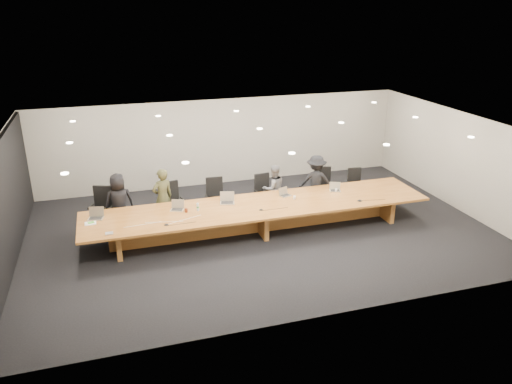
# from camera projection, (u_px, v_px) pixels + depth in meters

# --- Properties ---
(ground) EXTENTS (12.00, 12.00, 0.00)m
(ground) POSITION_uv_depth(u_px,v_px,m) (259.00, 231.00, 13.18)
(ground) COLOR black
(ground) RESTS_ON ground
(back_wall) EXTENTS (12.00, 0.02, 2.80)m
(back_wall) POSITION_uv_depth(u_px,v_px,m) (223.00, 142.00, 16.25)
(back_wall) COLOR beige
(back_wall) RESTS_ON ground
(left_wall_panel) EXTENTS (0.08, 7.84, 2.74)m
(left_wall_panel) POSITION_uv_depth(u_px,v_px,m) (4.00, 209.00, 11.06)
(left_wall_panel) COLOR black
(left_wall_panel) RESTS_ON ground
(conference_table) EXTENTS (9.00, 1.80, 0.75)m
(conference_table) POSITION_uv_depth(u_px,v_px,m) (259.00, 213.00, 13.00)
(conference_table) COLOR brown
(conference_table) RESTS_ON ground
(chair_far_left) EXTENTS (0.77, 0.77, 1.19)m
(chair_far_left) POSITION_uv_depth(u_px,v_px,m) (102.00, 209.00, 13.04)
(chair_far_left) COLOR black
(chair_far_left) RESTS_ON ground
(chair_left) EXTENTS (0.67, 0.67, 1.14)m
(chair_left) POSITION_uv_depth(u_px,v_px,m) (173.00, 203.00, 13.55)
(chair_left) COLOR black
(chair_left) RESTS_ON ground
(chair_mid_left) EXTENTS (0.60, 0.60, 1.12)m
(chair_mid_left) POSITION_uv_depth(u_px,v_px,m) (216.00, 198.00, 13.89)
(chair_mid_left) COLOR black
(chair_mid_left) RESTS_ON ground
(chair_mid_right) EXTENTS (0.60, 0.60, 1.08)m
(chair_mid_right) POSITION_uv_depth(u_px,v_px,m) (265.00, 193.00, 14.33)
(chair_mid_right) COLOR black
(chair_mid_right) RESTS_ON ground
(chair_right) EXTENTS (0.73, 0.73, 1.12)m
(chair_right) POSITION_uv_depth(u_px,v_px,m) (323.00, 186.00, 14.79)
(chair_right) COLOR black
(chair_right) RESTS_ON ground
(chair_far_right) EXTENTS (0.56, 0.56, 1.00)m
(chair_far_right) POSITION_uv_depth(u_px,v_px,m) (356.00, 185.00, 15.08)
(chair_far_right) COLOR black
(chair_far_right) RESTS_ON ground
(person_a) EXTENTS (0.84, 0.62, 1.57)m
(person_a) POSITION_uv_depth(u_px,v_px,m) (119.00, 203.00, 12.97)
(person_a) COLOR black
(person_a) RESTS_ON ground
(person_b) EXTENTS (0.68, 0.56, 1.60)m
(person_b) POSITION_uv_depth(u_px,v_px,m) (163.00, 197.00, 13.29)
(person_b) COLOR #34341C
(person_b) RESTS_ON ground
(person_c) EXTENTS (0.74, 0.61, 1.40)m
(person_c) POSITION_uv_depth(u_px,v_px,m) (274.00, 189.00, 14.19)
(person_c) COLOR #5B5B5D
(person_c) RESTS_ON ground
(person_d) EXTENTS (1.15, 0.90, 1.57)m
(person_d) POSITION_uv_depth(u_px,v_px,m) (316.00, 181.00, 14.50)
(person_d) COLOR black
(person_d) RESTS_ON ground
(laptop_a) EXTENTS (0.40, 0.33, 0.28)m
(laptop_a) POSITION_uv_depth(u_px,v_px,m) (95.00, 214.00, 12.04)
(laptop_a) COLOR tan
(laptop_a) RESTS_ON conference_table
(laptop_b) EXTENTS (0.39, 0.34, 0.25)m
(laptop_b) POSITION_uv_depth(u_px,v_px,m) (177.00, 206.00, 12.55)
(laptop_b) COLOR #BBAC8F
(laptop_b) RESTS_ON conference_table
(laptop_c) EXTENTS (0.43, 0.35, 0.29)m
(laptop_c) POSITION_uv_depth(u_px,v_px,m) (227.00, 198.00, 12.97)
(laptop_c) COLOR #BCAB90
(laptop_c) RESTS_ON conference_table
(laptop_d) EXTENTS (0.34, 0.30, 0.23)m
(laptop_d) POSITION_uv_depth(u_px,v_px,m) (286.00, 192.00, 13.48)
(laptop_d) COLOR tan
(laptop_d) RESTS_ON conference_table
(laptop_e) EXTENTS (0.35, 0.30, 0.24)m
(laptop_e) POSITION_uv_depth(u_px,v_px,m) (335.00, 187.00, 13.83)
(laptop_e) COLOR #B6A88B
(laptop_e) RESTS_ON conference_table
(water_bottle) EXTENTS (0.07, 0.07, 0.19)m
(water_bottle) POSITION_uv_depth(u_px,v_px,m) (198.00, 207.00, 12.53)
(water_bottle) COLOR silver
(water_bottle) RESTS_ON conference_table
(amber_mug) EXTENTS (0.09, 0.09, 0.10)m
(amber_mug) POSITION_uv_depth(u_px,v_px,m) (186.00, 210.00, 12.46)
(amber_mug) COLOR maroon
(amber_mug) RESTS_ON conference_table
(paper_cup_near) EXTENTS (0.09, 0.09, 0.09)m
(paper_cup_near) POSITION_uv_depth(u_px,v_px,m) (294.00, 198.00, 13.29)
(paper_cup_near) COLOR silver
(paper_cup_near) RESTS_ON conference_table
(paper_cup_far) EXTENTS (0.08, 0.08, 0.09)m
(paper_cup_far) POSITION_uv_depth(u_px,v_px,m) (336.00, 190.00, 13.79)
(paper_cup_far) COLOR silver
(paper_cup_far) RESTS_ON conference_table
(notepad) EXTENTS (0.27, 0.22, 0.02)m
(notepad) POSITION_uv_depth(u_px,v_px,m) (90.00, 223.00, 11.83)
(notepad) COLOR white
(notepad) RESTS_ON conference_table
(lime_gadget) EXTENTS (0.15, 0.11, 0.02)m
(lime_gadget) POSITION_uv_depth(u_px,v_px,m) (91.00, 222.00, 11.83)
(lime_gadget) COLOR green
(lime_gadget) RESTS_ON notepad
(av_box) EXTENTS (0.17, 0.13, 0.03)m
(av_box) POSITION_uv_depth(u_px,v_px,m) (109.00, 233.00, 11.31)
(av_box) COLOR silver
(av_box) RESTS_ON conference_table
(mic_left) EXTENTS (0.15, 0.15, 0.03)m
(mic_left) POSITION_uv_depth(u_px,v_px,m) (166.00, 224.00, 11.76)
(mic_left) COLOR black
(mic_left) RESTS_ON conference_table
(mic_center) EXTENTS (0.13, 0.13, 0.03)m
(mic_center) POSITION_uv_depth(u_px,v_px,m) (261.00, 210.00, 12.60)
(mic_center) COLOR black
(mic_center) RESTS_ON conference_table
(mic_right) EXTENTS (0.16, 0.16, 0.03)m
(mic_right) POSITION_uv_depth(u_px,v_px,m) (360.00, 200.00, 13.17)
(mic_right) COLOR black
(mic_right) RESTS_ON conference_table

